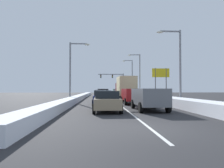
% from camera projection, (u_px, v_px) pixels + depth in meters
% --- Properties ---
extents(ground_plane, '(137.56, 137.56, 0.00)m').
position_uv_depth(ground_plane, '(114.00, 101.00, 29.80)').
color(ground_plane, '#28282B').
extents(lane_stripe_between_right_lane_and_center_lane, '(0.14, 58.20, 0.01)m').
position_uv_depth(lane_stripe_between_right_lane_and_center_lane, '(112.00, 99.00, 35.08)').
color(lane_stripe_between_right_lane_and_center_lane, silver).
rests_on(lane_stripe_between_right_lane_and_center_lane, ground).
extents(snow_bank_right_shoulder, '(1.94, 58.20, 0.79)m').
position_uv_depth(snow_bank_right_shoulder, '(143.00, 96.00, 35.41)').
color(snow_bank_right_shoulder, white).
rests_on(snow_bank_right_shoulder, ground).
extents(snow_bank_left_shoulder, '(1.24, 58.20, 0.65)m').
position_uv_depth(snow_bank_left_shoulder, '(80.00, 97.00, 34.77)').
color(snow_bank_left_shoulder, white).
rests_on(snow_bank_left_shoulder, ground).
extents(suv_gray_right_lane_nearest, '(2.16, 4.90, 1.67)m').
position_uv_depth(suv_gray_right_lane_nearest, '(149.00, 97.00, 16.15)').
color(suv_gray_right_lane_nearest, slate).
rests_on(suv_gray_right_lane_nearest, ground).
extents(suv_red_right_lane_second, '(2.16, 4.90, 1.67)m').
position_uv_depth(suv_red_right_lane_second, '(132.00, 95.00, 22.94)').
color(suv_red_right_lane_second, maroon).
rests_on(suv_red_right_lane_second, ground).
extents(box_truck_right_lane_third, '(2.53, 7.20, 3.36)m').
position_uv_depth(box_truck_right_lane_third, '(125.00, 87.00, 30.54)').
color(box_truck_right_lane_third, maroon).
rests_on(box_truck_right_lane_third, ground).
extents(suv_charcoal_right_lane_fourth, '(2.16, 4.90, 1.67)m').
position_uv_depth(suv_charcoal_right_lane_fourth, '(120.00, 92.00, 38.07)').
color(suv_charcoal_right_lane_fourth, '#38383D').
rests_on(suv_charcoal_right_lane_fourth, ground).
extents(suv_green_right_lane_fifth, '(2.16, 4.90, 1.67)m').
position_uv_depth(suv_green_right_lane_fifth, '(118.00, 92.00, 45.10)').
color(suv_green_right_lane_fifth, '#1E5633').
rests_on(suv_green_right_lane_fifth, ground).
extents(sedan_tan_center_lane_nearest, '(2.00, 4.50, 1.51)m').
position_uv_depth(sedan_tan_center_lane_nearest, '(107.00, 101.00, 15.34)').
color(sedan_tan_center_lane_nearest, '#937F60').
rests_on(sedan_tan_center_lane_nearest, ground).
extents(sedan_navy_center_lane_second, '(2.00, 4.50, 1.51)m').
position_uv_depth(sedan_navy_center_lane_second, '(102.00, 98.00, 21.43)').
color(sedan_navy_center_lane_second, navy).
rests_on(sedan_navy_center_lane_second, ground).
extents(sedan_silver_center_lane_third, '(2.00, 4.50, 1.51)m').
position_uv_depth(sedan_silver_center_lane_third, '(102.00, 96.00, 28.10)').
color(sedan_silver_center_lane_third, '#B7BABF').
rests_on(sedan_silver_center_lane_third, ground).
extents(sedan_white_center_lane_fourth, '(2.00, 4.50, 1.51)m').
position_uv_depth(sedan_white_center_lane_fourth, '(100.00, 94.00, 34.69)').
color(sedan_white_center_lane_fourth, silver).
rests_on(sedan_white_center_lane_fourth, ground).
extents(suv_black_center_lane_fifth, '(2.16, 4.90, 1.67)m').
position_uv_depth(suv_black_center_lane_fifth, '(103.00, 92.00, 41.17)').
color(suv_black_center_lane_fifth, black).
rests_on(suv_black_center_lane_fifth, ground).
extents(traffic_light_gantry, '(7.54, 0.47, 6.20)m').
position_uv_depth(traffic_light_gantry, '(115.00, 79.00, 61.73)').
color(traffic_light_gantry, slate).
rests_on(traffic_light_gantry, ground).
extents(street_lamp_right_near, '(2.66, 0.36, 7.93)m').
position_uv_depth(street_lamp_right_near, '(177.00, 60.00, 22.36)').
color(street_lamp_right_near, gray).
rests_on(street_lamp_right_near, ground).
extents(street_lamp_right_mid, '(2.66, 0.36, 8.87)m').
position_uv_depth(street_lamp_right_mid, '(138.00, 72.00, 43.48)').
color(street_lamp_right_mid, gray).
rests_on(street_lamp_right_mid, ground).
extents(street_lamp_right_far, '(2.66, 0.36, 9.10)m').
position_uv_depth(street_lamp_right_far, '(131.00, 74.00, 54.05)').
color(street_lamp_right_far, gray).
rests_on(street_lamp_right_far, ground).
extents(street_lamp_left_mid, '(2.66, 0.36, 7.70)m').
position_uv_depth(street_lamp_left_mid, '(73.00, 66.00, 27.31)').
color(street_lamp_left_mid, gray).
rests_on(street_lamp_left_mid, ground).
extents(roadside_sign_right, '(3.20, 0.16, 5.50)m').
position_uv_depth(roadside_sign_right, '(161.00, 76.00, 38.47)').
color(roadside_sign_right, '#59595B').
rests_on(roadside_sign_right, ground).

